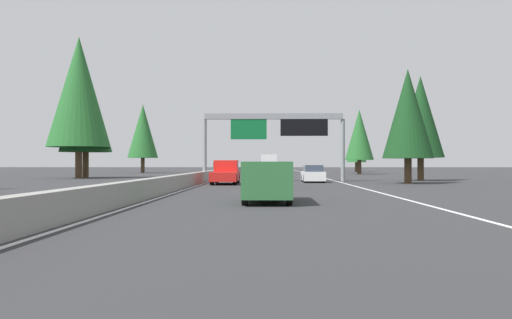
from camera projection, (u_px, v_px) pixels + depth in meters
name	position (u px, v px, depth m)	size (l,w,h in m)	color
ground_plane	(221.00, 177.00, 62.13)	(320.00, 320.00, 0.00)	#2D2D30
median_barrier	(231.00, 171.00, 82.13)	(180.00, 0.56, 0.90)	gray
shoulder_stripe_right	(314.00, 175.00, 71.87)	(160.00, 0.16, 0.01)	silver
shoulder_stripe_median	(230.00, 175.00, 72.12)	(160.00, 0.16, 0.01)	silver
sign_gantry_overhead	(276.00, 127.00, 48.08)	(0.50, 12.68, 6.06)	gray
minivan_distant_a	(267.00, 179.00, 22.51)	(5.00, 1.95, 1.69)	#2D6B38
pickup_near_center	(226.00, 172.00, 42.47)	(5.60, 2.00, 1.86)	red
sedan_far_left	(313.00, 174.00, 46.30)	(4.40, 1.80, 1.47)	white
box_truck_mid_right	(269.00, 163.00, 83.38)	(8.50, 2.40, 2.95)	white
bus_near_right	(267.00, 163.00, 110.38)	(11.50, 2.55, 3.10)	#1E4793
sedan_distant_b	(268.00, 177.00, 36.98)	(4.40, 1.80, 1.47)	#2D6B38
conifer_right_near	(408.00, 114.00, 43.30)	(4.06, 4.06, 9.22)	#4C3823
conifer_right_mid	(421.00, 117.00, 50.62)	(4.33, 4.33, 9.85)	#4C3823
conifer_right_far	(359.00, 135.00, 80.38)	(4.25, 4.25, 9.65)	#4C3823
conifer_right_distant	(356.00, 145.00, 100.90)	(3.64, 3.64, 8.28)	#4C3823
conifer_left_near	(79.00, 92.00, 58.54)	(6.78, 6.78, 15.41)	#4C3823
conifer_left_mid	(86.00, 106.00, 60.44)	(5.79, 5.79, 13.16)	#4C3823
conifer_left_far	(143.00, 131.00, 91.14)	(5.11, 5.11, 11.61)	#4C3823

